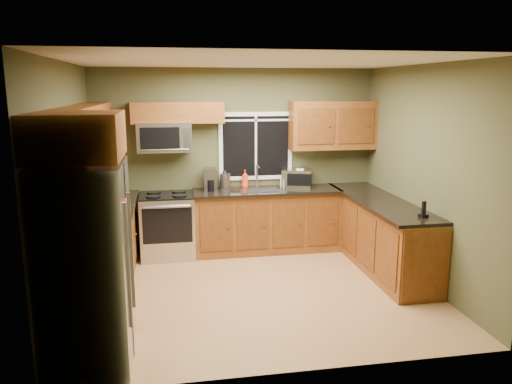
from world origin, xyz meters
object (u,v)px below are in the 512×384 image
object	(u,v)px
soap_bottle_b	(284,181)
cordless_phone	(424,212)
microwave	(164,137)
refrigerator	(86,266)
soap_bottle_a	(245,179)
range	(168,225)
toaster_oven	(297,178)
kettle	(225,180)
paper_towel_roll	(300,178)
coffee_maker	(210,180)

from	to	relation	value
soap_bottle_b	cordless_phone	distance (m)	2.32
microwave	cordless_phone	bearing A→B (deg)	-34.43
refrigerator	microwave	distance (m)	3.10
soap_bottle_a	refrigerator	bearing A→B (deg)	-121.79
range	soap_bottle_b	world-z (taller)	soap_bottle_b
toaster_oven	kettle	size ratio (longest dim) A/B	1.78
refrigerator	toaster_oven	bearing A→B (deg)	47.86
paper_towel_roll	cordless_phone	world-z (taller)	paper_towel_roll
soap_bottle_a	soap_bottle_b	world-z (taller)	soap_bottle_a
kettle	paper_towel_roll	bearing A→B (deg)	-4.86
coffee_maker	kettle	distance (m)	0.24
soap_bottle_a	microwave	bearing A→B (deg)	-175.39
microwave	soap_bottle_b	bearing A→B (deg)	-0.89
soap_bottle_a	soap_bottle_b	distance (m)	0.59
soap_bottle_a	soap_bottle_b	size ratio (longest dim) A/B	1.28
soap_bottle_a	toaster_oven	bearing A→B (deg)	-6.13
range	kettle	xyz separation A→B (m)	(0.86, 0.18, 0.60)
microwave	soap_bottle_a	xyz separation A→B (m)	(1.17, 0.09, -0.66)
kettle	soap_bottle_b	size ratio (longest dim) A/B	1.38
refrigerator	microwave	xyz separation A→B (m)	(0.69, 2.91, 0.83)
microwave	soap_bottle_b	xyz separation A→B (m)	(1.75, -0.03, -0.69)
refrigerator	coffee_maker	distance (m)	3.18
paper_towel_roll	soap_bottle_b	xyz separation A→B (m)	(-0.23, 0.02, -0.04)
range	cordless_phone	size ratio (longest dim) A/B	4.89
paper_towel_roll	cordless_phone	xyz separation A→B (m)	(0.96, -1.96, -0.08)
refrigerator	paper_towel_roll	size ratio (longest dim) A/B	5.74
refrigerator	toaster_oven	xyz separation A→B (m)	(2.64, 2.92, 0.17)
paper_towel_roll	microwave	bearing A→B (deg)	178.53
cordless_phone	microwave	bearing A→B (deg)	145.57
paper_towel_roll	cordless_phone	bearing A→B (deg)	-64.05
paper_towel_roll	soap_bottle_a	distance (m)	0.83
refrigerator	toaster_oven	distance (m)	3.94
refrigerator	range	size ratio (longest dim) A/B	1.92
soap_bottle_a	soap_bottle_b	xyz separation A→B (m)	(0.58, -0.12, -0.03)
soap_bottle_b	range	bearing A→B (deg)	-176.44
kettle	cordless_phone	size ratio (longest dim) A/B	1.50
toaster_oven	coffee_maker	size ratio (longest dim) A/B	1.61
refrigerator	soap_bottle_b	bearing A→B (deg)	49.72
coffee_maker	soap_bottle_a	size ratio (longest dim) A/B	1.19
coffee_maker	cordless_phone	bearing A→B (deg)	-40.88
kettle	range	bearing A→B (deg)	-168.20
range	microwave	size ratio (longest dim) A/B	1.23
range	toaster_oven	xyz separation A→B (m)	(1.95, 0.15, 0.61)
kettle	soap_bottle_a	bearing A→B (deg)	9.26
refrigerator	paper_towel_roll	world-z (taller)	refrigerator
coffee_maker	cordless_phone	size ratio (longest dim) A/B	1.66
microwave	paper_towel_roll	bearing A→B (deg)	-1.47
microwave	coffee_maker	distance (m)	0.90
microwave	toaster_oven	bearing A→B (deg)	0.31
microwave	coffee_maker	xyz separation A→B (m)	(0.64, -0.02, -0.64)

